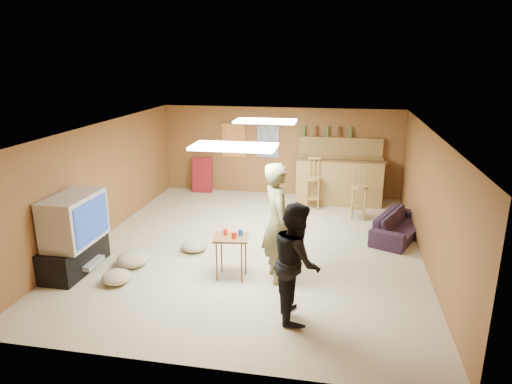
% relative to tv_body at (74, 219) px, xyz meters
% --- Properties ---
extents(ground, '(7.00, 7.00, 0.00)m').
position_rel_tv_body_xyz_m(ground, '(2.65, 1.50, -0.90)').
color(ground, tan).
rests_on(ground, ground).
extents(ceiling, '(6.00, 7.00, 0.02)m').
position_rel_tv_body_xyz_m(ceiling, '(2.65, 1.50, 1.30)').
color(ceiling, silver).
rests_on(ceiling, ground).
extents(wall_back, '(6.00, 0.02, 2.20)m').
position_rel_tv_body_xyz_m(wall_back, '(2.65, 5.00, 0.20)').
color(wall_back, brown).
rests_on(wall_back, ground).
extents(wall_front, '(6.00, 0.02, 2.20)m').
position_rel_tv_body_xyz_m(wall_front, '(2.65, -2.00, 0.20)').
color(wall_front, brown).
rests_on(wall_front, ground).
extents(wall_left, '(0.02, 7.00, 2.20)m').
position_rel_tv_body_xyz_m(wall_left, '(-0.35, 1.50, 0.20)').
color(wall_left, brown).
rests_on(wall_left, ground).
extents(wall_right, '(0.02, 7.00, 2.20)m').
position_rel_tv_body_xyz_m(wall_right, '(5.65, 1.50, 0.20)').
color(wall_right, brown).
rests_on(wall_right, ground).
extents(tv_stand, '(0.55, 1.30, 0.50)m').
position_rel_tv_body_xyz_m(tv_stand, '(-0.07, 0.00, -0.65)').
color(tv_stand, black).
rests_on(tv_stand, ground).
extents(dvd_box, '(0.35, 0.50, 0.08)m').
position_rel_tv_body_xyz_m(dvd_box, '(0.15, 0.00, -0.75)').
color(dvd_box, '#B2B2B7').
rests_on(dvd_box, tv_stand).
extents(tv_body, '(0.60, 1.10, 0.80)m').
position_rel_tv_body_xyz_m(tv_body, '(0.00, 0.00, 0.00)').
color(tv_body, '#B2B2B7').
rests_on(tv_body, tv_stand).
extents(tv_screen, '(0.02, 0.95, 0.65)m').
position_rel_tv_body_xyz_m(tv_screen, '(0.31, 0.00, 0.00)').
color(tv_screen, navy).
rests_on(tv_screen, tv_body).
extents(bar_counter, '(2.00, 0.60, 1.10)m').
position_rel_tv_body_xyz_m(bar_counter, '(4.15, 4.45, -0.35)').
color(bar_counter, olive).
rests_on(bar_counter, ground).
extents(bar_lip, '(2.10, 0.12, 0.05)m').
position_rel_tv_body_xyz_m(bar_lip, '(4.15, 4.20, 0.20)').
color(bar_lip, '#472D16').
rests_on(bar_lip, bar_counter).
extents(bar_shelf, '(2.00, 0.18, 0.05)m').
position_rel_tv_body_xyz_m(bar_shelf, '(4.15, 4.90, 0.60)').
color(bar_shelf, olive).
rests_on(bar_shelf, bar_backing).
extents(bar_backing, '(2.00, 0.14, 0.60)m').
position_rel_tv_body_xyz_m(bar_backing, '(4.15, 4.92, 0.30)').
color(bar_backing, olive).
rests_on(bar_backing, bar_counter).
extents(poster_left, '(0.60, 0.03, 0.85)m').
position_rel_tv_body_xyz_m(poster_left, '(1.45, 4.96, 0.45)').
color(poster_left, '#BF3F26').
rests_on(poster_left, wall_back).
extents(poster_right, '(0.55, 0.03, 0.80)m').
position_rel_tv_body_xyz_m(poster_right, '(2.35, 4.96, 0.45)').
color(poster_right, '#334C99').
rests_on(poster_right, wall_back).
extents(folding_chair_stack, '(0.50, 0.26, 0.91)m').
position_rel_tv_body_xyz_m(folding_chair_stack, '(0.65, 4.80, -0.45)').
color(folding_chair_stack, maroon).
rests_on(folding_chair_stack, ground).
extents(ceiling_panel_front, '(1.20, 0.60, 0.04)m').
position_rel_tv_body_xyz_m(ceiling_panel_front, '(2.65, 0.00, 1.27)').
color(ceiling_panel_front, white).
rests_on(ceiling_panel_front, ceiling).
extents(ceiling_panel_back, '(1.20, 0.60, 0.04)m').
position_rel_tv_body_xyz_m(ceiling_panel_back, '(2.65, 2.70, 1.27)').
color(ceiling_panel_back, white).
rests_on(ceiling_panel_back, ceiling).
extents(person_olive, '(0.68, 0.81, 1.89)m').
position_rel_tv_body_xyz_m(person_olive, '(3.24, 0.31, 0.05)').
color(person_olive, brown).
rests_on(person_olive, ground).
extents(person_black, '(0.78, 0.91, 1.62)m').
position_rel_tv_body_xyz_m(person_black, '(3.64, -0.71, -0.09)').
color(person_black, black).
rests_on(person_black, ground).
extents(sofa, '(1.26, 1.78, 0.49)m').
position_rel_tv_body_xyz_m(sofa, '(5.35, 2.48, -0.66)').
color(sofa, black).
rests_on(sofa, ground).
extents(tray_table, '(0.59, 0.50, 0.70)m').
position_rel_tv_body_xyz_m(tray_table, '(2.53, 0.21, -0.55)').
color(tray_table, '#472D16').
rests_on(tray_table, ground).
extents(cup_red_near, '(0.09, 0.09, 0.10)m').
position_rel_tv_body_xyz_m(cup_red_near, '(2.43, 0.28, -0.15)').
color(cup_red_near, red).
rests_on(cup_red_near, tray_table).
extents(cup_red_far, '(0.09, 0.09, 0.11)m').
position_rel_tv_body_xyz_m(cup_red_far, '(2.59, 0.15, -0.15)').
color(cup_red_far, red).
rests_on(cup_red_far, tray_table).
extents(cup_blue, '(0.09, 0.09, 0.11)m').
position_rel_tv_body_xyz_m(cup_blue, '(2.67, 0.29, -0.15)').
color(cup_blue, '#164697').
rests_on(cup_blue, tray_table).
extents(bar_stool_left, '(0.45, 0.45, 1.23)m').
position_rel_tv_body_xyz_m(bar_stool_left, '(3.57, 3.94, -0.28)').
color(bar_stool_left, olive).
rests_on(bar_stool_left, ground).
extents(bar_stool_right, '(0.44, 0.44, 1.30)m').
position_rel_tv_body_xyz_m(bar_stool_right, '(4.59, 3.43, -0.25)').
color(bar_stool_right, olive).
rests_on(bar_stool_right, ground).
extents(cushion_near_tv, '(0.59, 0.59, 0.24)m').
position_rel_tv_body_xyz_m(cushion_near_tv, '(0.79, 0.33, -0.78)').
color(cushion_near_tv, tan).
rests_on(cushion_near_tv, ground).
extents(cushion_mid, '(0.57, 0.57, 0.21)m').
position_rel_tv_body_xyz_m(cushion_mid, '(1.62, 1.10, -0.79)').
color(cushion_mid, tan).
rests_on(cushion_mid, ground).
extents(cushion_far, '(0.51, 0.51, 0.21)m').
position_rel_tv_body_xyz_m(cushion_far, '(0.82, -0.30, -0.80)').
color(cushion_far, tan).
rests_on(cushion_far, ground).
extents(bottle_row, '(1.20, 0.08, 0.26)m').
position_rel_tv_body_xyz_m(bottle_row, '(3.81, 4.88, 0.75)').
color(bottle_row, '#3F7233').
rests_on(bottle_row, bar_shelf).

